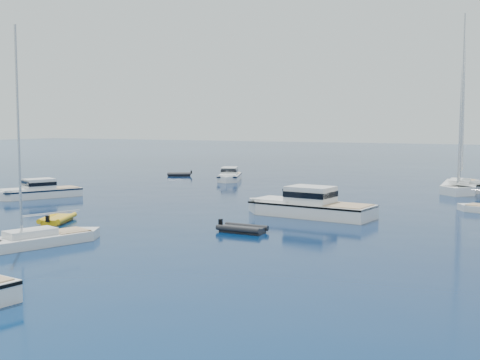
{
  "coord_description": "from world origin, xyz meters",
  "views": [
    {
      "loc": [
        22.15,
        -20.97,
        7.07
      ],
      "look_at": [
        -3.3,
        25.89,
        2.2
      ],
      "focal_mm": 46.45,
      "sensor_mm": 36.0,
      "label": 1
    }
  ],
  "objects": [
    {
      "name": "tender_grey_near",
      "position": [
        3.21,
        14.21,
        0.0
      ],
      "size": [
        3.32,
        1.88,
        0.95
      ],
      "primitive_type": null,
      "rotation": [
        0.0,
        0.0,
        4.7
      ],
      "color": "black",
      "rests_on": "ground"
    },
    {
      "name": "motor_cruiser_left",
      "position": [
        -22.87,
        21.44,
        0.0
      ],
      "size": [
        6.06,
        9.19,
        2.32
      ],
      "primitive_type": null,
      "rotation": [
        0.0,
        0.0,
        2.72
      ],
      "color": "white",
      "rests_on": "ground"
    },
    {
      "name": "sailboat_fore",
      "position": [
        -5.23,
        4.64,
        0.0
      ],
      "size": [
        4.73,
        9.15,
        13.02
      ],
      "primitive_type": null,
      "rotation": [
        0.0,
        0.0,
        2.85
      ],
      "color": "silver",
      "rests_on": "ground"
    },
    {
      "name": "tender_yellow",
      "position": [
        -10.51,
        11.58,
        0.0
      ],
      "size": [
        3.44,
        4.27,
        0.95
      ],
      "primitive_type": null,
      "rotation": [
        0.0,
        0.0,
        0.44
      ],
      "color": "#E3AD0D",
      "rests_on": "ground"
    },
    {
      "name": "motor_cruiser_centre",
      "position": [
        4.26,
        22.85,
        0.0
      ],
      "size": [
        11.46,
        4.4,
        2.94
      ],
      "primitive_type": null,
      "rotation": [
        0.0,
        0.0,
        1.48
      ],
      "color": "silver",
      "rests_on": "ground"
    },
    {
      "name": "tender_grey_far",
      "position": [
        -24.81,
        48.27,
        0.0
      ],
      "size": [
        3.76,
        3.29,
        0.95
      ],
      "primitive_type": null,
      "rotation": [
        0.0,
        0.0,
        2.12
      ],
      "color": "black",
      "rests_on": "ground"
    },
    {
      "name": "sailboat_sails_r",
      "position": [
        11.54,
        47.25,
        0.0
      ],
      "size": [
        4.51,
        13.08,
        18.86
      ],
      "primitive_type": null,
      "rotation": [
        0.0,
        0.0,
        3.23
      ],
      "color": "white",
      "rests_on": "ground"
    },
    {
      "name": "motor_cruiser_horizon",
      "position": [
        -15.65,
        45.86,
        0.0
      ],
      "size": [
        5.49,
        8.4,
        2.12
      ],
      "primitive_type": null,
      "rotation": [
        0.0,
        0.0,
        3.55
      ],
      "color": "white",
      "rests_on": "ground"
    },
    {
      "name": "ground",
      "position": [
        0.0,
        0.0,
        0.0
      ],
      "size": [
        400.0,
        400.0,
        0.0
      ],
      "primitive_type": "plane",
      "color": "navy",
      "rests_on": "ground"
    }
  ]
}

